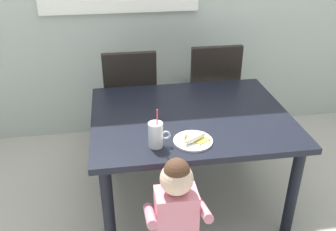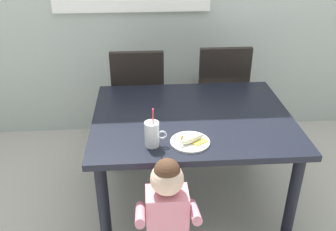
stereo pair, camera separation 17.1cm
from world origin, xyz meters
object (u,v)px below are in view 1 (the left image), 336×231
at_px(toddler_standing, 176,209).
at_px(milk_cup, 156,136).
at_px(dining_chair_left, 130,96).
at_px(dining_chair_right, 211,89).
at_px(peeled_banana, 195,138).
at_px(dining_table, 190,126).
at_px(snack_plate, 193,141).

height_order(toddler_standing, milk_cup, milk_cup).
xyz_separation_m(dining_chair_left, dining_chair_right, (0.71, 0.05, 0.00)).
bearing_deg(milk_cup, peeled_banana, 0.94).
bearing_deg(dining_chair_right, dining_table, 65.38).
xyz_separation_m(dining_chair_right, snack_plate, (-0.40, -1.10, 0.18)).
relative_size(dining_chair_left, dining_chair_right, 1.00).
bearing_deg(snack_plate, dining_chair_right, 69.75).
relative_size(dining_chair_right, toddler_standing, 1.15).
height_order(milk_cup, peeled_banana, milk_cup).
relative_size(dining_chair_right, milk_cup, 3.82).
relative_size(dining_table, toddler_standing, 1.56).
bearing_deg(dining_table, dining_chair_left, 116.98).
bearing_deg(dining_chair_right, toddler_standing, 68.67).
bearing_deg(milk_cup, dining_chair_left, 94.72).
height_order(dining_table, milk_cup, milk_cup).
height_order(dining_table, peeled_banana, peeled_banana).
bearing_deg(milk_cup, snack_plate, 3.17).
distance_m(dining_chair_left, snack_plate, 1.11).
distance_m(milk_cup, snack_plate, 0.23).
xyz_separation_m(dining_chair_left, toddler_standing, (0.15, -1.39, -0.02)).
height_order(dining_chair_right, milk_cup, milk_cup).
xyz_separation_m(milk_cup, snack_plate, (0.22, 0.01, -0.06)).
bearing_deg(dining_chair_left, peeled_banana, 106.69).
relative_size(dining_table, dining_chair_right, 1.36).
xyz_separation_m(dining_table, milk_cup, (-0.28, -0.35, 0.16)).
bearing_deg(dining_chair_left, snack_plate, 106.27).
relative_size(dining_table, snack_plate, 5.69).
bearing_deg(dining_chair_left, milk_cup, 94.72).
bearing_deg(dining_table, snack_plate, -99.51).
distance_m(dining_chair_left, dining_chair_right, 0.71).
xyz_separation_m(toddler_standing, milk_cup, (-0.06, 0.33, 0.26)).
height_order(dining_chair_right, snack_plate, dining_chair_right).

